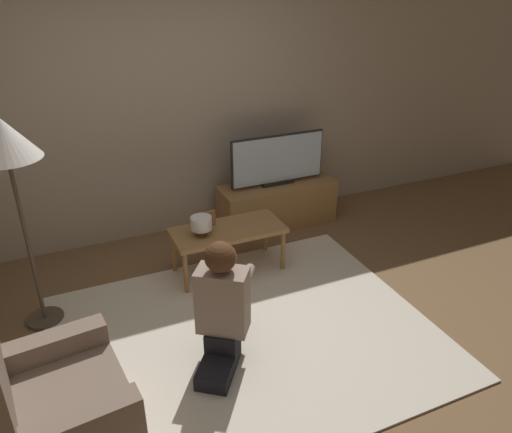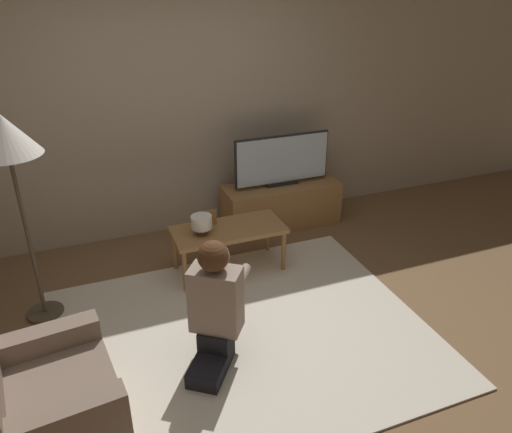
{
  "view_description": "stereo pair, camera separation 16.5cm",
  "coord_description": "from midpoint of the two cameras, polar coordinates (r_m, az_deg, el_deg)",
  "views": [
    {
      "loc": [
        -1.13,
        -2.72,
        2.48
      ],
      "look_at": [
        0.4,
        0.71,
        0.61
      ],
      "focal_mm": 35.0,
      "sensor_mm": 36.0,
      "label": 1
    },
    {
      "loc": [
        -0.97,
        -2.79,
        2.48
      ],
      "look_at": [
        0.4,
        0.71,
        0.61
      ],
      "focal_mm": 35.0,
      "sensor_mm": 36.0,
      "label": 2
    }
  ],
  "objects": [
    {
      "name": "tv_stand",
      "position": [
        5.3,
        1.51,
        1.39
      ],
      "size": [
        1.22,
        0.43,
        0.46
      ],
      "color": "olive",
      "rests_on": "ground_plane"
    },
    {
      "name": "picture_frame",
      "position": [
        4.4,
        -6.41,
        -0.26
      ],
      "size": [
        0.11,
        0.01,
        0.15
      ],
      "color": "olive",
      "rests_on": "coffee_table"
    },
    {
      "name": "rug",
      "position": [
        3.85,
        -2.41,
        -13.47
      ],
      "size": [
        2.76,
        2.23,
        0.02
      ],
      "color": "beige",
      "rests_on": "ground_plane"
    },
    {
      "name": "armchair",
      "position": [
        3.2,
        -23.93,
        -19.61
      ],
      "size": [
        0.83,
        0.9,
        0.93
      ],
      "rotation": [
        0.0,
        0.0,
        1.68
      ],
      "color": "#7A6656",
      "rests_on": "ground_plane"
    },
    {
      "name": "floor_lamp",
      "position": [
        3.75,
        -27.86,
        6.9
      ],
      "size": [
        0.46,
        0.46,
        1.63
      ],
      "color": "#4C4233",
      "rests_on": "ground_plane"
    },
    {
      "name": "ground_plane",
      "position": [
        3.85,
        -2.41,
        -13.56
      ],
      "size": [
        10.0,
        10.0,
        0.0
      ],
      "primitive_type": "plane",
      "color": "brown"
    },
    {
      "name": "coffee_table",
      "position": [
        4.4,
        -4.3,
        -1.95
      ],
      "size": [
        0.99,
        0.46,
        0.44
      ],
      "color": "olive",
      "rests_on": "ground_plane"
    },
    {
      "name": "person_kneeling",
      "position": [
        3.37,
        -5.3,
        -9.82
      ],
      "size": [
        0.65,
        0.76,
        0.93
      ],
      "rotation": [
        0.0,
        0.0,
        2.51
      ],
      "color": "black",
      "rests_on": "rug"
    },
    {
      "name": "tv",
      "position": [
        5.11,
        1.56,
        6.5
      ],
      "size": [
        1.02,
        0.08,
        0.53
      ],
      "color": "black",
      "rests_on": "tv_stand"
    },
    {
      "name": "wall_back",
      "position": [
        4.95,
        -11.21,
        12.23
      ],
      "size": [
        10.0,
        0.06,
        2.6
      ],
      "color": "tan",
      "rests_on": "ground_plane"
    },
    {
      "name": "table_lamp",
      "position": [
        4.25,
        -7.37,
        -0.9
      ],
      "size": [
        0.18,
        0.18,
        0.17
      ],
      "color": "#4C3823",
      "rests_on": "coffee_table"
    }
  ]
}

